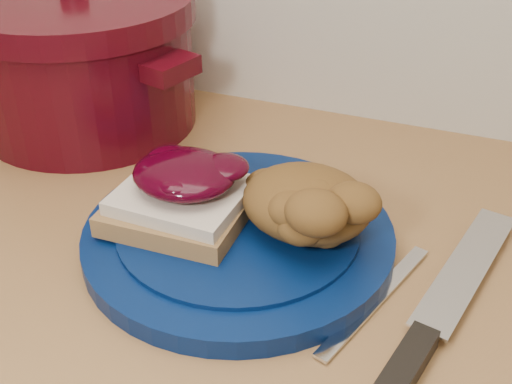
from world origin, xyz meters
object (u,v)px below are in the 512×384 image
(plate, at_px, (239,236))
(dutch_oven, at_px, (83,60))
(butter_knife, at_px, (376,299))
(pepper_grinder, at_px, (67,58))
(chef_knife, at_px, (418,347))

(plate, bearing_deg, dutch_oven, 148.09)
(butter_knife, bearing_deg, pepper_grinder, 79.27)
(chef_knife, distance_m, pepper_grinder, 0.61)
(butter_knife, xyz_separation_m, pepper_grinder, (-0.48, 0.25, 0.06))
(chef_knife, bearing_deg, plate, 78.85)
(chef_knife, xyz_separation_m, butter_knife, (-0.04, 0.05, -0.01))
(chef_knife, bearing_deg, pepper_grinder, 72.52)
(butter_knife, xyz_separation_m, dutch_oven, (-0.42, 0.21, 0.08))
(dutch_oven, distance_m, pepper_grinder, 0.08)
(butter_knife, bearing_deg, plate, 94.11)
(chef_knife, xyz_separation_m, dutch_oven, (-0.46, 0.25, 0.07))
(plate, relative_size, butter_knife, 1.70)
(plate, distance_m, chef_knife, 0.20)
(chef_knife, height_order, butter_knife, chef_knife)
(chef_knife, bearing_deg, dutch_oven, 73.62)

